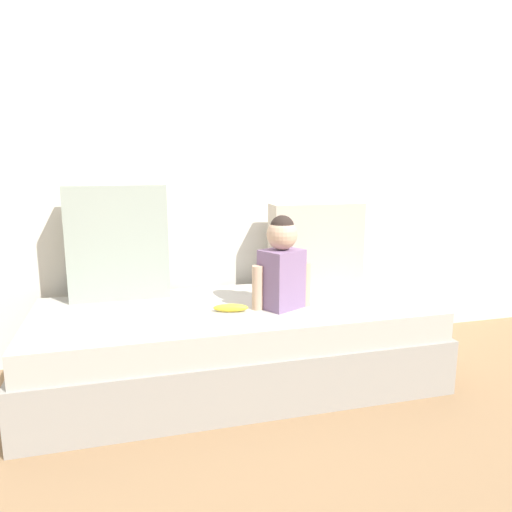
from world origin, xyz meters
name	(u,v)px	position (x,y,z in m)	size (l,w,h in m)	color
ground_plane	(236,382)	(0.00, 0.00, 0.00)	(12.00, 12.00, 0.00)	#93704C
back_wall	(213,136)	(0.00, 0.54, 1.28)	(5.23, 0.10, 2.55)	silver
couch	(236,345)	(0.00, 0.00, 0.21)	(2.03, 0.82, 0.42)	#9C978F
throw_pillow_left	(118,242)	(-0.56, 0.31, 0.72)	(0.51, 0.16, 0.60)	#99A393
throw_pillow_right	(316,244)	(0.56, 0.31, 0.66)	(0.54, 0.16, 0.48)	#C1B29E
toddler	(282,264)	(0.22, -0.09, 0.64)	(0.30, 0.23, 0.46)	gray
banana	(231,308)	(-0.04, -0.09, 0.44)	(0.17, 0.04, 0.04)	yellow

